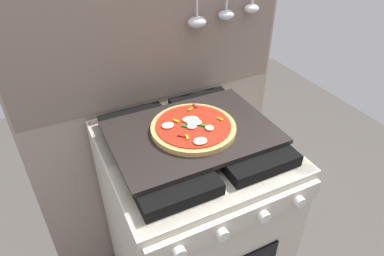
% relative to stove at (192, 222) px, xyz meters
% --- Properties ---
extents(kitchen_backsplash, '(1.10, 0.09, 1.55)m').
position_rel_stove_xyz_m(kitchen_backsplash, '(0.00, 0.34, 0.34)').
color(kitchen_backsplash, gray).
rests_on(kitchen_backsplash, ground_plane).
extents(stove, '(0.60, 0.64, 0.90)m').
position_rel_stove_xyz_m(stove, '(0.00, 0.00, 0.00)').
color(stove, beige).
rests_on(stove, ground_plane).
extents(baking_tray, '(0.54, 0.38, 0.02)m').
position_rel_stove_xyz_m(baking_tray, '(0.00, 0.00, 0.46)').
color(baking_tray, black).
rests_on(baking_tray, stove).
extents(pizza_left, '(0.28, 0.28, 0.03)m').
position_rel_stove_xyz_m(pizza_left, '(0.00, 0.00, 0.48)').
color(pizza_left, tan).
rests_on(pizza_left, baking_tray).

